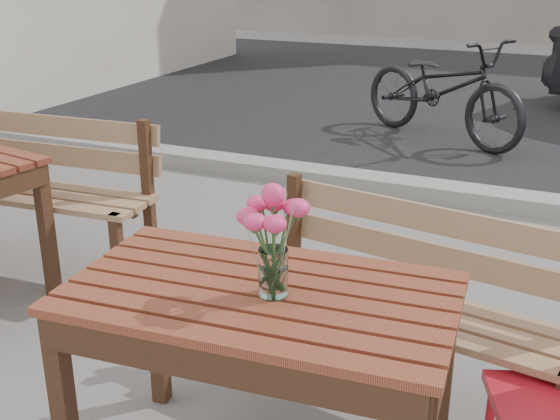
% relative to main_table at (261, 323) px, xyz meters
% --- Properties ---
extents(street, '(30.00, 8.12, 0.12)m').
position_rel_main_table_xyz_m(street, '(0.21, 5.20, -0.59)').
color(street, black).
rests_on(street, ground).
extents(main_table, '(1.25, 0.79, 0.74)m').
position_rel_main_table_xyz_m(main_table, '(0.00, 0.00, 0.00)').
color(main_table, maroon).
rests_on(main_table, ground).
extents(main_bench, '(1.40, 0.62, 0.84)m').
position_rel_main_table_xyz_m(main_bench, '(0.34, 0.72, -0.11)').
color(main_bench, '#986B4E').
rests_on(main_bench, ground).
extents(main_vase, '(0.19, 0.19, 0.35)m').
position_rel_main_table_xyz_m(main_vase, '(0.05, -0.02, 0.34)').
color(main_vase, white).
rests_on(main_vase, main_table).
extents(second_bench, '(1.49, 0.53, 0.91)m').
position_rel_main_table_xyz_m(second_bench, '(-1.93, 1.12, -0.07)').
color(second_bench, '#986B4E').
rests_on(second_bench, ground).
extents(bicycle, '(1.95, 1.47, 0.98)m').
position_rel_main_table_xyz_m(bicycle, '(-0.41, 4.86, -0.13)').
color(bicycle, black).
rests_on(bicycle, ground).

